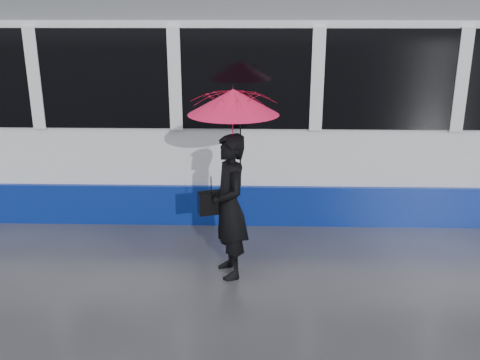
{
  "coord_description": "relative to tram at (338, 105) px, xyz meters",
  "views": [
    {
      "loc": [
        1.4,
        -6.29,
        3.18
      ],
      "look_at": [
        1.22,
        0.1,
        1.1
      ],
      "focal_mm": 40.0,
      "sensor_mm": 36.0,
      "label": 1
    }
  ],
  "objects": [
    {
      "name": "tram",
      "position": [
        0.0,
        0.0,
        0.0
      ],
      "size": [
        26.0,
        2.56,
        3.35
      ],
      "color": "white",
      "rests_on": "ground"
    },
    {
      "name": "rails",
      "position": [
        -2.77,
        -0.0,
        -1.63
      ],
      "size": [
        34.0,
        1.51,
        0.02
      ],
      "color": "#3F3D38",
      "rests_on": "ground"
    },
    {
      "name": "ground",
      "position": [
        -2.77,
        -2.5,
        -1.64
      ],
      "size": [
        90.0,
        90.0,
        0.0
      ],
      "primitive_type": "plane",
      "color": "#29292E",
      "rests_on": "ground"
    },
    {
      "name": "woman",
      "position": [
        -1.66,
        -2.8,
        -0.75
      ],
      "size": [
        0.61,
        0.75,
        1.78
      ],
      "primitive_type": "imported",
      "rotation": [
        0.0,
        0.0,
        -1.24
      ],
      "color": "black",
      "rests_on": "ground"
    },
    {
      "name": "umbrella",
      "position": [
        -1.61,
        -2.8,
        0.32
      ],
      "size": [
        1.33,
        1.33,
        1.2
      ],
      "rotation": [
        0.0,
        0.0,
        0.33
      ],
      "color": "#E4138B",
      "rests_on": "ground"
    },
    {
      "name": "handbag",
      "position": [
        -1.88,
        -2.78,
        -0.7
      ],
      "size": [
        0.35,
        0.23,
        0.46
      ],
      "rotation": [
        0.0,
        0.0,
        0.33
      ],
      "color": "black",
      "rests_on": "ground"
    }
  ]
}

